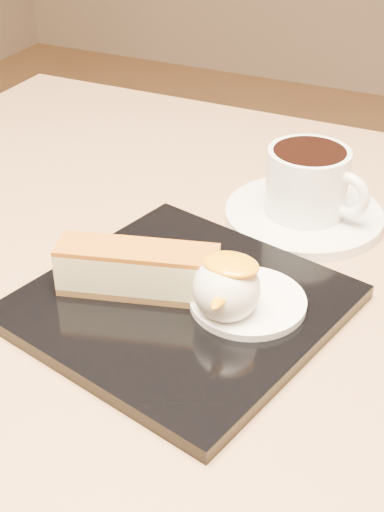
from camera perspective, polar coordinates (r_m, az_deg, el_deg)
The scene contains 9 objects.
table at distance 0.69m, azimuth -2.61°, elevation -13.00°, with size 0.80×0.80×0.72m.
dessert_plate at distance 0.56m, azimuth -0.87°, elevation -3.92°, with size 0.22×0.22×0.01m, color black.
cheesecake at distance 0.56m, azimuth -4.37°, elevation -1.11°, with size 0.13×0.07×0.04m.
cream_smear at distance 0.55m, azimuth 4.50°, elevation -3.65°, with size 0.09×0.09×0.01m, color white.
ice_cream_scoop at distance 0.53m, azimuth 2.79°, elevation -2.63°, with size 0.05×0.05×0.05m, color white.
mango_sauce at distance 0.51m, azimuth 3.14°, elevation -0.67°, with size 0.04×0.03×0.01m, color orange.
mint_sprig at distance 0.58m, azimuth 2.73°, elevation -1.22°, with size 0.04×0.03×0.00m.
saucer at distance 0.69m, azimuth 8.92°, elevation 3.26°, with size 0.15×0.15×0.01m, color white.
coffee_cup at distance 0.67m, azimuth 9.33°, elevation 5.96°, with size 0.10×0.08×0.06m.
Camera 1 is at (0.23, -0.42, 1.06)m, focal length 50.00 mm.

